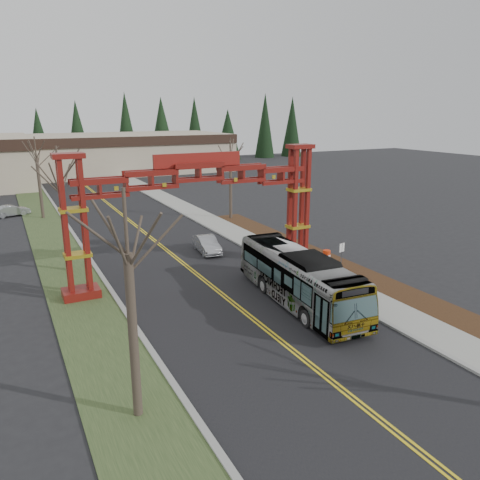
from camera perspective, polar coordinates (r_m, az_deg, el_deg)
ground at (r=19.30m, az=17.67°, el=-20.93°), size 200.00×200.00×0.00m
road at (r=39.08m, az=-8.75°, el=-1.40°), size 12.00×110.00×0.02m
lane_line_left at (r=39.04m, az=-8.92°, el=-1.40°), size 0.12×100.00×0.01m
lane_line_right at (r=39.11m, az=-8.59°, el=-1.35°), size 0.12×100.00×0.01m
curb_right at (r=41.30m, az=-0.65°, el=-0.20°), size 0.30×110.00×0.15m
sidewalk_right at (r=41.95m, az=1.12°, el=0.05°), size 2.60×110.00×0.14m
landscape_strip at (r=31.99m, az=18.27°, el=-5.78°), size 2.60×50.00×0.12m
grass_median at (r=37.48m, az=-20.42°, el=-2.90°), size 4.00×110.00×0.08m
curb_left at (r=37.69m, az=-17.64°, el=-2.49°), size 0.30×110.00×0.15m
gateway_arch at (r=31.29m, az=-5.06°, el=5.76°), size 18.20×1.60×8.90m
retail_building_east at (r=93.41m, az=-13.94°, el=10.29°), size 38.00×20.30×7.00m
conifer_treeline at (r=103.38m, az=-21.03°, el=11.84°), size 116.10×5.60×13.00m
transit_bus at (r=28.20m, az=7.16°, el=-4.59°), size 3.64×11.76×3.23m
silver_sedan at (r=38.36m, az=-4.05°, el=-0.55°), size 1.85×4.19×1.34m
parked_car_far_a at (r=57.36m, az=-26.12°, el=3.23°), size 4.00×2.40×1.25m
bare_tree_median_near at (r=16.62m, az=-13.53°, el=-1.77°), size 3.48×3.48×8.76m
bare_tree_median_mid at (r=34.83m, az=-21.17°, el=6.85°), size 3.44×3.44×8.95m
bare_tree_median_far at (r=53.99m, az=-23.56°, el=9.14°), size 3.30×3.30×8.69m
bare_tree_right_far at (r=49.48m, az=-1.17°, el=9.80°), size 3.26×3.26×8.54m
street_sign at (r=33.74m, az=12.28°, el=-1.44°), size 0.51×0.16×2.25m
barrel_south at (r=35.96m, az=10.49°, el=-2.07°), size 0.59×0.59×1.10m
barrel_mid at (r=37.31m, az=7.79°, el=-1.46°), size 0.49×0.49×0.90m
barrel_north at (r=38.95m, az=5.61°, el=-0.55°), size 0.57×0.57×1.06m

